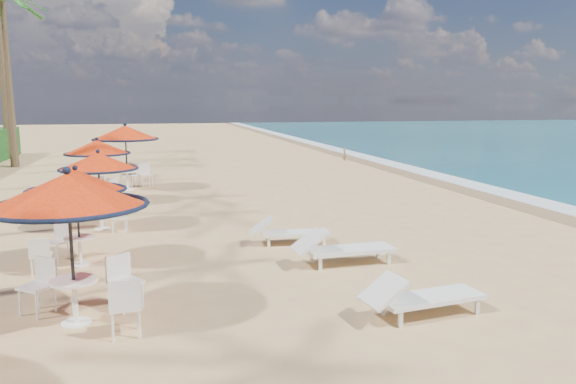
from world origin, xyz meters
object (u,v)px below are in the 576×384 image
station_1 (73,190)px  station_0 (73,210)px  station_4 (127,141)px  lounger_mid (340,248)px  lounger_near (419,296)px  station_3 (97,155)px  lounger_far (287,231)px  station_2 (100,168)px

station_1 → station_0: bearing=-82.7°
station_4 → lounger_mid: station_4 is taller
station_0 → lounger_near: size_ratio=1.16×
station_3 → lounger_near: (5.93, -11.90, -1.31)m
station_1 → lounger_far: bearing=8.6°
lounger_near → lounger_mid: 3.10m
station_1 → lounger_mid: size_ratio=0.97×
station_0 → lounger_mid: station_0 is taller
station_0 → lounger_mid: 5.64m
lounger_far → lounger_near: bearing=-72.6°
station_2 → lounger_near: size_ratio=1.02×
station_1 → station_4: size_ratio=0.81×
station_1 → lounger_near: 7.31m
station_0 → station_3: (-0.60, 10.89, -0.17)m
station_1 → station_3: size_ratio=0.95×
station_2 → station_3: 4.08m
station_4 → lounger_mid: 12.75m
station_2 → station_4: (0.43, 6.98, 0.26)m
lounger_near → lounger_far: 5.15m
station_2 → lounger_near: station_2 is taller
station_1 → station_4: (0.69, 10.48, 0.29)m
lounger_mid → station_2: bearing=135.4°
station_3 → lounger_near: bearing=-63.5°
station_0 → station_3: 10.91m
station_1 → lounger_far: station_1 is taller
lounger_mid → lounger_far: 2.08m
station_1 → station_3: station_3 is taller
station_3 → lounger_far: 8.55m
station_0 → station_2: bearing=91.4°
lounger_mid → lounger_near: bearing=-86.9°
lounger_mid → lounger_far: (-0.69, 1.96, -0.05)m
lounger_near → lounger_mid: (-0.29, 3.09, 0.02)m
station_3 → lounger_near: station_3 is taller
station_3 → lounger_far: bearing=-54.1°
station_2 → lounger_far: bearing=-31.7°
station_0 → lounger_mid: bearing=22.5°
station_0 → lounger_far: size_ratio=1.27×
lounger_far → station_0: bearing=-130.7°
station_1 → station_4: bearing=86.2°
station_0 → station_4: bearing=88.9°
station_3 → station_4: size_ratio=0.86×
lounger_near → station_2: bearing=117.3°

